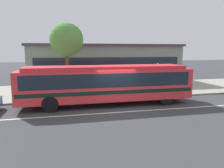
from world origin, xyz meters
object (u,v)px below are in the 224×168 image
transit_bus (107,82)px  bus_stop_sign (157,75)px  pedestrian_waiting_near_sign (58,86)px  street_tree_near_stop (67,40)px

transit_bus → bus_stop_sign: 4.94m
transit_bus → pedestrian_waiting_near_sign: bearing=148.4°
bus_stop_sign → pedestrian_waiting_near_sign: bearing=179.0°
street_tree_near_stop → bus_stop_sign: bearing=-20.1°
transit_bus → street_tree_near_stop: street_tree_near_stop is taller
pedestrian_waiting_near_sign → street_tree_near_stop: (0.80, 2.45, 3.46)m
pedestrian_waiting_near_sign → transit_bus: bearing=-31.6°
pedestrian_waiting_near_sign → bus_stop_sign: bus_stop_sign is taller
pedestrian_waiting_near_sign → street_tree_near_stop: street_tree_near_stop is taller
transit_bus → pedestrian_waiting_near_sign: (-3.27, 2.01, -0.48)m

